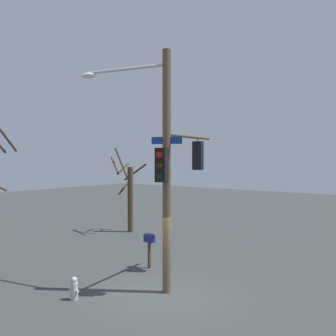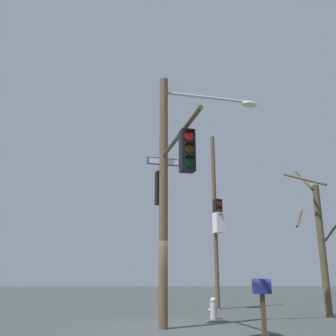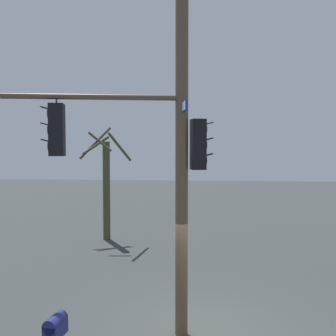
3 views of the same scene
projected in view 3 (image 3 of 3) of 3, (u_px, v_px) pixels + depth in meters
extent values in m
plane|color=#363A3A|center=(199.00, 330.00, 8.72)|extent=(80.00, 80.00, 0.00)
cylinder|color=brown|center=(182.00, 155.00, 8.34)|extent=(0.28, 0.28, 8.00)
cylinder|color=brown|center=(93.00, 97.00, 8.10)|extent=(0.82, 3.75, 0.12)
cube|color=black|center=(57.00, 130.00, 8.07)|extent=(0.41, 0.36, 1.10)
cylinder|color=red|center=(49.00, 114.00, 8.03)|extent=(0.22, 0.07, 0.22)
cube|color=black|center=(45.00, 108.00, 8.02)|extent=(0.24, 0.20, 0.06)
cylinder|color=#352504|center=(49.00, 130.00, 8.05)|extent=(0.22, 0.07, 0.22)
cube|color=black|center=(45.00, 124.00, 8.04)|extent=(0.24, 0.20, 0.06)
cylinder|color=black|center=(49.00, 146.00, 8.07)|extent=(0.22, 0.07, 0.22)
cube|color=black|center=(45.00, 140.00, 8.05)|extent=(0.24, 0.20, 0.06)
cylinder|color=brown|center=(56.00, 100.00, 8.03)|extent=(0.04, 0.04, 0.15)
cube|color=black|center=(198.00, 144.00, 8.36)|extent=(0.42, 0.38, 1.10)
cylinder|color=red|center=(205.00, 129.00, 8.37)|extent=(0.22, 0.08, 0.22)
cube|color=black|center=(209.00, 123.00, 8.37)|extent=(0.24, 0.21, 0.06)
cylinder|color=#352504|center=(205.00, 144.00, 8.38)|extent=(0.22, 0.08, 0.22)
cube|color=black|center=(209.00, 139.00, 8.39)|extent=(0.24, 0.21, 0.06)
cylinder|color=black|center=(205.00, 160.00, 8.40)|extent=(0.22, 0.08, 0.22)
cube|color=black|center=(209.00, 154.00, 8.41)|extent=(0.24, 0.21, 0.06)
cube|color=navy|center=(182.00, 107.00, 8.28)|extent=(1.08, 0.28, 0.24)
cube|color=white|center=(181.00, 107.00, 8.28)|extent=(0.97, 0.24, 0.18)
cube|color=navy|center=(55.00, 329.00, 6.30)|extent=(0.46, 0.29, 0.24)
cylinder|color=navy|center=(55.00, 322.00, 6.30)|extent=(0.46, 0.29, 0.24)
cylinder|color=#43422B|center=(107.00, 191.00, 17.28)|extent=(0.32, 0.32, 4.44)
cylinder|color=#43422B|center=(100.00, 142.00, 16.65)|extent=(0.41, 1.14, 0.88)
cylinder|color=#43422B|center=(96.00, 145.00, 17.65)|extent=(1.27, 0.99, 0.87)
cylinder|color=#43422B|center=(96.00, 143.00, 17.75)|extent=(1.41, 1.20, 1.51)
cylinder|color=#43422B|center=(120.00, 147.00, 16.78)|extent=(1.50, 0.78, 1.27)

